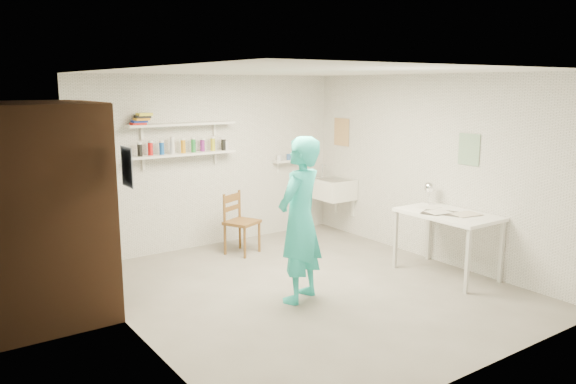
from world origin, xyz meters
TOP-DOWN VIEW (x-y plane):
  - floor at (0.00, 0.00)m, footprint 4.00×4.50m
  - ceiling at (0.00, 0.00)m, footprint 4.00×4.50m
  - wall_back at (0.00, 2.26)m, footprint 4.00×0.02m
  - wall_front at (0.00, -2.26)m, footprint 4.00×0.02m
  - wall_left at (-2.01, 0.00)m, footprint 0.02×4.50m
  - wall_right at (2.01, 0.00)m, footprint 0.02×4.50m
  - doorway_recess at (-1.99, 1.05)m, footprint 0.02×0.90m
  - corridor_box at (-2.70, 1.05)m, footprint 1.40×1.50m
  - door_lintel at (-1.97, 1.05)m, footprint 0.06×1.05m
  - door_jamb_near at (-1.97, 0.55)m, footprint 0.06×0.10m
  - door_jamb_far at (-1.97, 1.55)m, footprint 0.06×0.10m
  - shelf_lower at (-0.50, 2.13)m, footprint 1.50×0.22m
  - shelf_upper at (-0.50, 2.13)m, footprint 1.50×0.22m
  - ledge_shelf at (1.35, 2.17)m, footprint 0.70×0.14m
  - poster_left at (-1.99, 0.05)m, footprint 0.01×0.28m
  - poster_right_a at (1.99, 1.80)m, footprint 0.01×0.34m
  - poster_right_b at (1.99, -0.55)m, footprint 0.01×0.30m
  - belfast_sink at (1.75, 1.70)m, footprint 0.48×0.60m
  - man at (-0.27, -0.19)m, footprint 0.76×0.65m
  - wall_clock at (-0.17, 0.01)m, footprint 0.30×0.16m
  - wooden_chair at (0.09, 1.61)m, footprint 0.53×0.52m
  - work_table at (1.64, -0.57)m, footprint 0.69×1.16m
  - desk_lamp at (1.83, -0.11)m, footprint 0.14×0.14m
  - spray_cans at (-0.50, 2.13)m, footprint 1.31×0.06m
  - book_stack at (-1.06, 2.13)m, footprint 0.26×0.14m
  - ledge_pots at (1.35, 2.17)m, footprint 0.48×0.07m
  - papers at (1.64, -0.57)m, footprint 0.30×0.22m

SIDE VIEW (x-z plane):
  - floor at x=0.00m, z-range -0.02..0.00m
  - work_table at x=1.64m, z-range 0.00..0.77m
  - wooden_chair at x=0.09m, z-range 0.00..0.87m
  - belfast_sink at x=1.75m, z-range 0.55..0.85m
  - papers at x=1.64m, z-range 0.77..0.79m
  - man at x=-0.27m, z-range 0.00..1.75m
  - desk_lamp at x=1.83m, z-range 0.92..1.06m
  - doorway_recess at x=-1.99m, z-range 0.00..2.00m
  - door_jamb_near at x=-1.97m, z-range 0.00..2.00m
  - door_jamb_far at x=-1.97m, z-range 0.00..2.00m
  - corridor_box at x=-2.70m, z-range 0.00..2.10m
  - ledge_shelf at x=1.35m, z-range 1.11..1.14m
  - wall_clock at x=-0.17m, z-range 1.01..1.32m
  - ledge_pots at x=1.35m, z-range 1.14..1.22m
  - wall_back at x=0.00m, z-range 0.00..2.40m
  - wall_front at x=0.00m, z-range 0.00..2.40m
  - wall_left at x=-2.01m, z-range 0.00..2.40m
  - wall_right at x=2.01m, z-range 0.00..2.40m
  - shelf_lower at x=-0.50m, z-range 1.34..1.36m
  - spray_cans at x=-0.50m, z-range 1.36..1.53m
  - poster_right_b at x=1.99m, z-range 1.31..1.69m
  - poster_left at x=-1.99m, z-range 1.37..1.73m
  - poster_right_a at x=1.99m, z-range 1.34..1.76m
  - shelf_upper at x=-0.50m, z-range 1.74..1.76m
  - book_stack at x=-1.06m, z-range 1.76..1.91m
  - door_lintel at x=-1.97m, z-range 2.00..2.10m
  - ceiling at x=0.00m, z-range 2.40..2.42m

